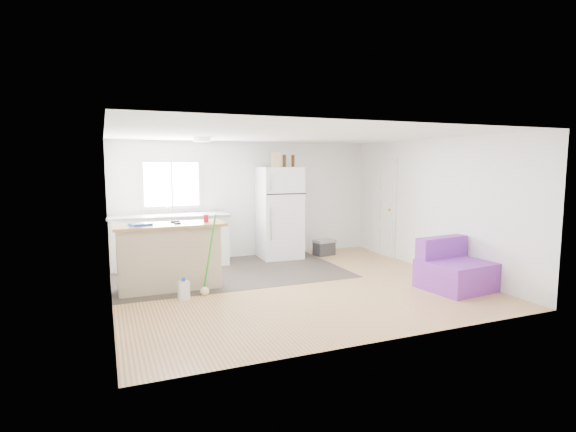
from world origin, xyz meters
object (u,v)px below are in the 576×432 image
object	(u,v)px
refrigerator	(279,213)
purple_seat	(453,271)
kitchen_cabinets	(171,240)
cleaner_jug	(184,290)
peninsula	(169,256)
mop	(206,279)
bottle_left	(284,161)
cooler	(324,247)
bottle_right	(293,161)
cardboard_box	(276,160)
red_cup	(206,218)
blue_tray	(141,224)

from	to	relation	value
refrigerator	purple_seat	distance (m)	3.70
kitchen_cabinets	refrigerator	xyz separation A→B (m)	(2.21, -0.07, 0.44)
cleaner_jug	peninsula	bearing A→B (deg)	90.62
mop	bottle_left	xyz separation A→B (m)	(2.08, 2.01, 1.78)
cooler	refrigerator	bearing A→B (deg)	159.20
cooler	cleaner_jug	world-z (taller)	cooler
cooler	cleaner_jug	size ratio (longest dim) A/B	1.49
refrigerator	cleaner_jug	size ratio (longest dim) A/B	5.76
bottle_right	peninsula	bearing A→B (deg)	-150.49
kitchen_cabinets	bottle_right	world-z (taller)	bottle_right
purple_seat	cardboard_box	distance (m)	4.03
kitchen_cabinets	red_cup	bearing A→B (deg)	-73.33
bottle_right	mop	bearing A→B (deg)	-137.97
purple_seat	bottle_left	bearing A→B (deg)	110.01
mop	bottle_left	bearing A→B (deg)	14.87
purple_seat	cardboard_box	xyz separation A→B (m)	(-1.76, 3.18, 1.75)
kitchen_cabinets	cooler	size ratio (longest dim) A/B	4.65
cleaner_jug	bottle_right	world-z (taller)	bottle_right
mop	blue_tray	bearing A→B (deg)	123.66
blue_tray	bottle_right	size ratio (longest dim) A/B	1.20
purple_seat	cardboard_box	bearing A→B (deg)	112.77
cardboard_box	bottle_left	distance (m)	0.19
blue_tray	bottle_right	xyz separation A→B (m)	(3.17, 1.62, 0.96)
purple_seat	refrigerator	bearing A→B (deg)	110.99
cleaner_jug	purple_seat	bearing A→B (deg)	-22.57
peninsula	purple_seat	distance (m)	4.45
cooler	bottle_right	distance (m)	1.96
kitchen_cabinets	cardboard_box	distance (m)	2.61
red_cup	blue_tray	distance (m)	1.00
purple_seat	cleaner_jug	xyz separation A→B (m)	(-4.01, 1.02, -0.14)
kitchen_cabinets	mop	distance (m)	2.15
blue_tray	cardboard_box	world-z (taller)	cardboard_box
purple_seat	bottle_left	xyz separation A→B (m)	(-1.57, 3.19, 1.72)
cleaner_jug	blue_tray	xyz separation A→B (m)	(-0.52, 0.61, 0.91)
peninsula	purple_seat	xyz separation A→B (m)	(4.12, -1.68, -0.24)
refrigerator	bottle_right	world-z (taller)	bottle_right
refrigerator	cleaner_jug	bearing A→B (deg)	-134.64
purple_seat	blue_tray	size ratio (longest dim) A/B	3.46
cleaner_jug	mop	size ratio (longest dim) A/B	0.27
bottle_left	bottle_right	bearing A→B (deg)	14.45
kitchen_cabinets	cleaner_jug	xyz separation A→B (m)	(-0.14, -2.28, -0.36)
cooler	purple_seat	world-z (taller)	purple_seat
mop	peninsula	bearing A→B (deg)	103.36
refrigerator	mop	size ratio (longest dim) A/B	1.54
peninsula	bottle_left	xyz separation A→B (m)	(2.54, 1.51, 1.49)
purple_seat	kitchen_cabinets	bearing A→B (deg)	133.31
mop	blue_tray	world-z (taller)	mop
cleaner_jug	cooler	bearing A→B (deg)	23.60
peninsula	mop	world-z (taller)	mop
cooler	cardboard_box	size ratio (longest dim) A/B	1.62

